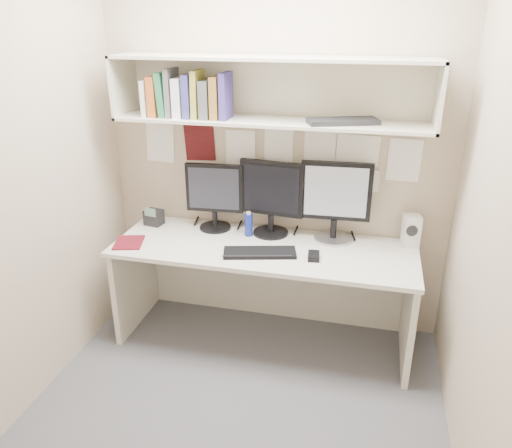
% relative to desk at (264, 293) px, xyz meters
% --- Properties ---
extents(floor, '(2.40, 2.00, 0.01)m').
position_rel_desk_xyz_m(floor, '(0.00, -0.65, -0.37)').
color(floor, '#4C4C51').
rests_on(floor, ground).
extents(wall_back, '(2.40, 0.02, 2.60)m').
position_rel_desk_xyz_m(wall_back, '(0.00, 0.35, 0.93)').
color(wall_back, tan).
rests_on(wall_back, ground).
extents(wall_front, '(2.40, 0.02, 2.60)m').
position_rel_desk_xyz_m(wall_front, '(0.00, -1.65, 0.93)').
color(wall_front, tan).
rests_on(wall_front, ground).
extents(wall_left, '(0.02, 2.00, 2.60)m').
position_rel_desk_xyz_m(wall_left, '(-1.20, -0.65, 0.93)').
color(wall_left, tan).
rests_on(wall_left, ground).
extents(wall_right, '(0.02, 2.00, 2.60)m').
position_rel_desk_xyz_m(wall_right, '(1.20, -0.65, 0.93)').
color(wall_right, tan).
rests_on(wall_right, ground).
extents(desk, '(2.00, 0.70, 0.73)m').
position_rel_desk_xyz_m(desk, '(0.00, 0.00, 0.00)').
color(desk, beige).
rests_on(desk, floor).
extents(overhead_hutch, '(2.00, 0.38, 0.40)m').
position_rel_desk_xyz_m(overhead_hutch, '(0.00, 0.21, 1.35)').
color(overhead_hutch, beige).
rests_on(overhead_hutch, wall_back).
extents(pinned_papers, '(1.92, 0.01, 0.48)m').
position_rel_desk_xyz_m(pinned_papers, '(0.00, 0.34, 0.88)').
color(pinned_papers, white).
rests_on(pinned_papers, wall_back).
extents(monitor_left, '(0.41, 0.22, 0.47)m').
position_rel_desk_xyz_m(monitor_left, '(-0.41, 0.22, 0.62)').
color(monitor_left, black).
rests_on(monitor_left, desk).
extents(monitor_center, '(0.45, 0.25, 0.52)m').
position_rel_desk_xyz_m(monitor_center, '(0.00, 0.22, 0.64)').
color(monitor_center, black).
rests_on(monitor_center, desk).
extents(monitor_right, '(0.47, 0.26, 0.54)m').
position_rel_desk_xyz_m(monitor_right, '(0.43, 0.22, 0.65)').
color(monitor_right, '#A5A5AA').
rests_on(monitor_right, desk).
extents(keyboard, '(0.49, 0.27, 0.02)m').
position_rel_desk_xyz_m(keyboard, '(0.00, -0.13, 0.38)').
color(keyboard, black).
rests_on(keyboard, desk).
extents(mouse, '(0.08, 0.12, 0.04)m').
position_rel_desk_xyz_m(mouse, '(0.35, -0.11, 0.38)').
color(mouse, black).
rests_on(mouse, desk).
extents(speaker, '(0.12, 0.13, 0.21)m').
position_rel_desk_xyz_m(speaker, '(0.94, 0.24, 0.47)').
color(speaker, silver).
rests_on(speaker, desk).
extents(blue_bottle, '(0.06, 0.06, 0.17)m').
position_rel_desk_xyz_m(blue_bottle, '(-0.14, 0.14, 0.45)').
color(blue_bottle, navy).
rests_on(blue_bottle, desk).
extents(maroon_notebook, '(0.23, 0.26, 0.01)m').
position_rel_desk_xyz_m(maroon_notebook, '(-0.89, -0.18, 0.37)').
color(maroon_notebook, '#5C0F1A').
rests_on(maroon_notebook, desk).
extents(desk_phone, '(0.14, 0.13, 0.15)m').
position_rel_desk_xyz_m(desk_phone, '(-0.87, 0.17, 0.42)').
color(desk_phone, black).
rests_on(desk_phone, desk).
extents(book_stack, '(0.56, 0.19, 0.30)m').
position_rel_desk_xyz_m(book_stack, '(-0.53, 0.11, 1.31)').
color(book_stack, silver).
rests_on(book_stack, overhead_hutch).
extents(hutch_tray, '(0.45, 0.30, 0.03)m').
position_rel_desk_xyz_m(hutch_tray, '(0.46, 0.12, 1.19)').
color(hutch_tray, black).
rests_on(hutch_tray, overhead_hutch).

